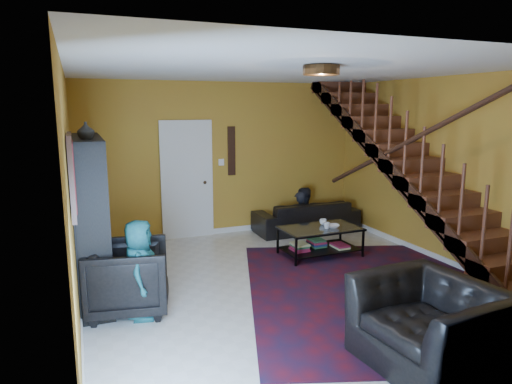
{
  "coord_description": "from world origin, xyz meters",
  "views": [
    {
      "loc": [
        -2.52,
        -5.25,
        2.35
      ],
      "look_at": [
        -0.28,
        0.4,
        1.21
      ],
      "focal_mm": 32.0,
      "sensor_mm": 36.0,
      "label": 1
    }
  ],
  "objects_px": {
    "bookshelf": "(91,221)",
    "armchair_right": "(430,325)",
    "coffee_table": "(320,240)",
    "sofa": "(306,216)",
    "armchair_left": "(129,278)"
  },
  "relations": [
    {
      "from": "armchair_right",
      "to": "coffee_table",
      "type": "height_order",
      "value": "armchair_right"
    },
    {
      "from": "coffee_table",
      "to": "sofa",
      "type": "bearing_deg",
      "value": 70.61
    },
    {
      "from": "sofa",
      "to": "armchair_right",
      "type": "height_order",
      "value": "armchair_right"
    },
    {
      "from": "coffee_table",
      "to": "armchair_left",
      "type": "bearing_deg",
      "value": -162.85
    },
    {
      "from": "bookshelf",
      "to": "armchair_left",
      "type": "relative_size",
      "value": 2.23
    },
    {
      "from": "bookshelf",
      "to": "sofa",
      "type": "height_order",
      "value": "bookshelf"
    },
    {
      "from": "bookshelf",
      "to": "armchair_right",
      "type": "xyz_separation_m",
      "value": [
        2.78,
        -2.85,
        -0.57
      ]
    },
    {
      "from": "sofa",
      "to": "armchair_right",
      "type": "xyz_separation_m",
      "value": [
        -1.12,
        -4.55,
        0.1
      ]
    },
    {
      "from": "bookshelf",
      "to": "armchair_left",
      "type": "bearing_deg",
      "value": -61.96
    },
    {
      "from": "bookshelf",
      "to": "armchair_right",
      "type": "relative_size",
      "value": 1.66
    },
    {
      "from": "sofa",
      "to": "bookshelf",
      "type": "bearing_deg",
      "value": 23.8
    },
    {
      "from": "sofa",
      "to": "armchair_left",
      "type": "height_order",
      "value": "armchair_left"
    },
    {
      "from": "armchair_left",
      "to": "armchair_right",
      "type": "distance_m",
      "value": 3.26
    },
    {
      "from": "coffee_table",
      "to": "bookshelf",
      "type": "bearing_deg",
      "value": -175.4
    },
    {
      "from": "bookshelf",
      "to": "coffee_table",
      "type": "distance_m",
      "value": 3.48
    }
  ]
}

